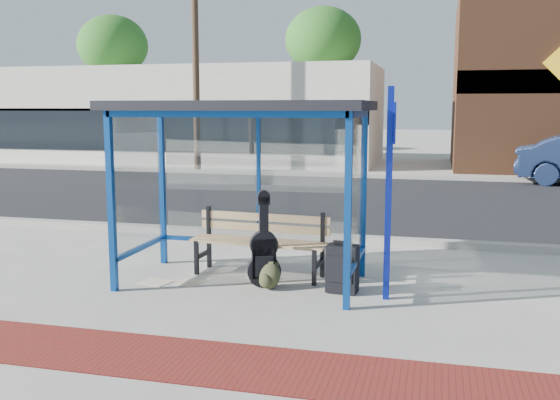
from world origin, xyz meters
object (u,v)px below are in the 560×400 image
(backpack, at_px, (269,276))
(guitar_bag, at_px, (264,254))
(bench, at_px, (260,239))
(suitcase, at_px, (342,269))

(backpack, bearing_deg, guitar_bag, 155.92)
(bench, bearing_deg, backpack, -60.65)
(suitcase, height_order, backpack, suitcase)
(suitcase, bearing_deg, backpack, -168.92)
(bench, bearing_deg, suitcase, -20.17)
(guitar_bag, height_order, backpack, guitar_bag)
(bench, xyz_separation_m, suitcase, (1.24, -0.57, -0.21))
(guitar_bag, relative_size, suitcase, 1.79)
(bench, relative_size, backpack, 5.47)
(guitar_bag, xyz_separation_m, suitcase, (1.03, 0.00, -0.13))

